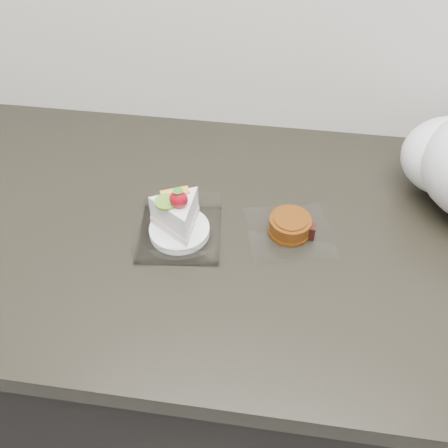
% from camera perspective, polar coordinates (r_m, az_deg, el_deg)
% --- Properties ---
extents(counter, '(2.04, 0.64, 0.90)m').
position_cam_1_polar(counter, '(1.22, 4.16, -15.59)').
color(counter, black).
rests_on(counter, ground).
extents(cake_tray, '(0.15, 0.15, 0.11)m').
position_cam_1_polar(cake_tray, '(0.83, -5.19, 0.16)').
color(cake_tray, white).
rests_on(cake_tray, counter).
extents(mooncake_wrap, '(0.17, 0.16, 0.03)m').
position_cam_1_polar(mooncake_wrap, '(0.84, 7.62, -0.31)').
color(mooncake_wrap, white).
rests_on(mooncake_wrap, counter).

